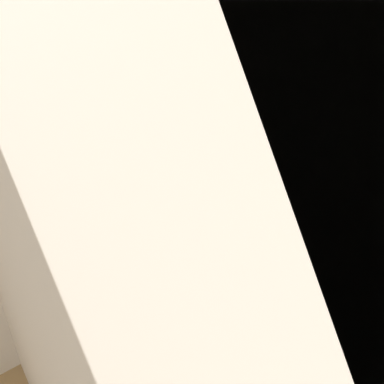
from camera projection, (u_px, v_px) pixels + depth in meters
The scene contains 12 objects.
ground_plane at pixel (193, 317), 2.19m from camera, with size 6.00×6.00×0.00m, color #9E7A4C.
wall_back at pixel (151, 110), 1.91m from camera, with size 6.00×0.06×2.60m.
desk at pixel (240, 245), 2.22m from camera, with size 1.51×0.69×0.75m.
book_stack_tall at pixel (179, 203), 1.86m from camera, with size 0.24×0.20×0.16m.
book_stack_keyboard_riser at pixel (172, 218), 1.71m from camera, with size 0.25×0.19×0.16m.
book_stack_side at pixel (234, 188), 2.08m from camera, with size 0.24×0.19×0.12m.
laptop at pixel (172, 177), 1.84m from camera, with size 0.32×0.30×0.23m.
keyboard at pixel (172, 203), 1.66m from camera, with size 0.42×0.14×0.02m, color black.
computer_mouse at pixel (224, 202), 2.01m from camera, with size 0.06×0.10×0.04m, color #A5A8AD.
mug at pixel (81, 240), 1.59m from camera, with size 0.12×0.08×0.09m.
water_bottle at pixel (272, 179), 2.08m from camera, with size 0.07×0.07×0.23m, color #999EA5.
cell_phone at pixel (237, 228), 1.76m from camera, with size 0.07×0.14×0.01m, color black.
Camera 1 is at (-1.05, -1.25, 1.68)m, focal length 31.04 mm.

